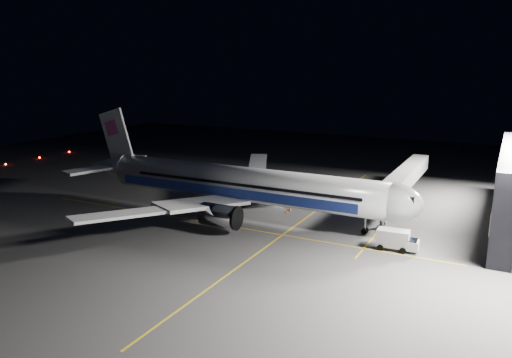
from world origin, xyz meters
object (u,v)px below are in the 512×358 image
at_px(airliner, 236,184).
at_px(baggage_tug, 281,193).
at_px(safety_cone_c, 289,206).
at_px(jet_bridge, 402,180).
at_px(safety_cone_a, 286,211).
at_px(service_truck, 397,240).
at_px(safety_cone_b, 290,209).

bearing_deg(airliner, baggage_tug, 80.84).
bearing_deg(safety_cone_c, jet_bridge, 31.85).
bearing_deg(safety_cone_a, safety_cone_c, 104.72).
relative_size(service_truck, baggage_tug, 1.87).
bearing_deg(baggage_tug, jet_bridge, 5.08).
relative_size(baggage_tug, safety_cone_a, 5.18).
bearing_deg(safety_cone_b, safety_cone_a, -90.00).
distance_m(service_truck, safety_cone_a, 21.94).
bearing_deg(jet_bridge, safety_cone_c, -148.15).
bearing_deg(service_truck, safety_cone_b, 149.02).
distance_m(airliner, baggage_tug, 13.95).
relative_size(airliner, safety_cone_b, 89.13).
xyz_separation_m(baggage_tug, safety_cone_b, (4.96, -7.17, -0.55)).
bearing_deg(airliner, service_truck, -9.37).
bearing_deg(safety_cone_a, safety_cone_b, 90.00).
bearing_deg(safety_cone_c, service_truck, -30.07).
distance_m(safety_cone_a, safety_cone_c, 3.26).
xyz_separation_m(service_truck, safety_cone_a, (-20.02, 8.91, -1.19)).
bearing_deg(safety_cone_c, safety_cone_a, -75.28).
xyz_separation_m(safety_cone_a, safety_cone_b, (0.00, 1.49, 0.06)).
relative_size(safety_cone_a, safety_cone_c, 0.99).
xyz_separation_m(jet_bridge, safety_cone_c, (-16.83, -10.45, -4.30)).
height_order(service_truck, safety_cone_c, service_truck).
distance_m(safety_cone_b, safety_cone_c, 1.86).
xyz_separation_m(jet_bridge, safety_cone_a, (-16.00, -13.61, -4.30)).
height_order(airliner, safety_cone_a, airliner).
relative_size(service_truck, safety_cone_b, 7.99).
bearing_deg(service_truck, baggage_tug, 141.35).
bearing_deg(safety_cone_b, baggage_tug, 124.67).
height_order(jet_bridge, service_truck, jet_bridge).
distance_m(jet_bridge, baggage_tug, 21.85).
distance_m(baggage_tug, safety_cone_b, 8.74).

